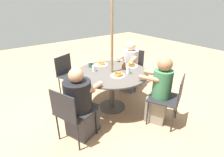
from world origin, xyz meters
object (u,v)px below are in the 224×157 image
Objects in this scene: pancake_plate_b at (101,64)px; drinking_glass_b at (94,68)px; pancake_plate_c at (118,75)px; patio_chair_north at (170,97)px; patio_chair_west at (72,111)px; drinking_glass_a at (128,70)px; patio_chair_east at (132,66)px; diner_west at (80,106)px; diner_east at (129,68)px; pancake_plate_a at (131,65)px; syrup_bottle at (124,67)px; diner_north at (160,92)px; patio_table at (112,78)px; patio_chair_south at (69,73)px; coffee_cup at (91,64)px.

pancake_plate_b is 2.34× the size of drinking_glass_b.
patio_chair_north is at bearing 122.39° from pancake_plate_c.
drinking_glass_a is (-1.15, -0.13, 0.29)m from patio_chair_west.
pancake_plate_c is at bearing 98.48° from patio_chair_east.
pancake_plate_b is at bearing 106.73° from patio_chair_west.
patio_chair_north is 1.41m from diner_west.
diner_east reaches higher than pancake_plate_a.
syrup_bottle is (0.19, -0.91, 0.28)m from patio_chair_north.
diner_north is at bearing 129.58° from patio_chair_east.
drinking_glass_a reaches higher than drinking_glass_b.
diner_north is (-0.36, 0.79, -0.07)m from patio_table.
syrup_bottle reaches higher than pancake_plate_c.
diner_east is 0.73m from syrup_bottle.
diner_east is 1.73m from diner_west.
patio_chair_north is 0.17m from diner_north.
diner_west is 0.83m from pancake_plate_c.
pancake_plate_c is at bearing 99.96° from diner_east.
patio_chair_south is 1.32m from pancake_plate_a.
diner_east is 1.00× the size of diner_west.
coffee_cup is (0.53, -1.24, 0.24)m from diner_north.
patio_table is at bearing -52.66° from drinking_glass_a.
coffee_cup is at bearing -35.51° from pancake_plate_a.
drinking_glass_a reaches higher than patio_chair_west.
drinking_glass_b is at bearing 112.00° from diner_west.
patio_chair_south is 0.63m from coffee_cup.
drinking_glass_b is (0.48, -0.26, 0.00)m from syrup_bottle.
patio_table is 1.17× the size of diner_west.
drinking_glass_a is at bearing 76.28° from patio_chair_west.
diner_west is at bearing 87.22° from diner_east.
pancake_plate_b is (-0.05, -0.41, 0.14)m from patio_table.
patio_table is at bearing 83.31° from pancake_plate_b.
patio_chair_south is at bearing -48.22° from pancake_plate_a.
diner_west is at bearing 90.00° from patio_chair_west.
patio_table is 1.51× the size of patio_chair_north.
patio_chair_north is 1.38m from drinking_glass_b.
patio_chair_north is 1.53m from patio_chair_west.
pancake_plate_b is 0.49m from syrup_bottle.
patio_chair_north is 0.97m from pancake_plate_a.
pancake_plate_c reaches higher than patio_table.
patio_chair_west is at bearing 86.96° from diner_east.
pancake_plate_a is 0.59m from pancake_plate_b.
pancake_plate_a is at bearing -157.87° from pancake_plate_c.
patio_chair_east is 8.08× the size of drinking_glass_b.
drinking_glass_a is (-0.21, 0.02, 0.04)m from pancake_plate_c.
patio_chair_north is 8.08× the size of drinking_glass_b.
diner_east is 10.77× the size of coffee_cup.
pancake_plate_c reaches higher than pancake_plate_a.
patio_table is 0.34m from drinking_glass_a.
diner_north is 8.70× the size of syrup_bottle.
patio_chair_south is 8.08× the size of drinking_glass_b.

